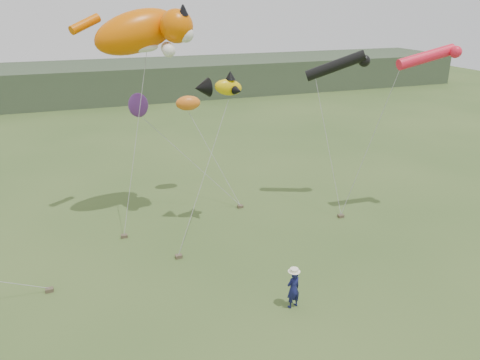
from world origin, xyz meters
name	(u,v)px	position (x,y,z in m)	size (l,w,h in m)	color
ground	(259,297)	(0.00, 0.00, 0.00)	(120.00, 120.00, 0.00)	#385123
headland	(97,83)	(-3.11, 44.69, 1.92)	(90.00, 13.00, 4.00)	#2D3D28
festival_attendant	(293,289)	(1.01, -1.00, 0.81)	(0.59, 0.39, 1.61)	#131649
sandbag_anchors	(196,237)	(-1.09, 5.66, 0.08)	(15.26, 5.42, 0.16)	brown
cat_kite	(145,31)	(-2.37, 9.23, 9.76)	(5.75, 3.17, 2.95)	#DE6000
fish_kite	(219,87)	(0.54, 6.76, 7.30)	(2.46, 1.61, 1.27)	#E1B907
tube_kites	(379,61)	(9.26, 6.47, 8.18)	(6.45, 5.00, 2.17)	black
misc_kites	(165,104)	(-1.28, 11.13, 5.75)	(4.26, 1.90, 1.39)	orange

